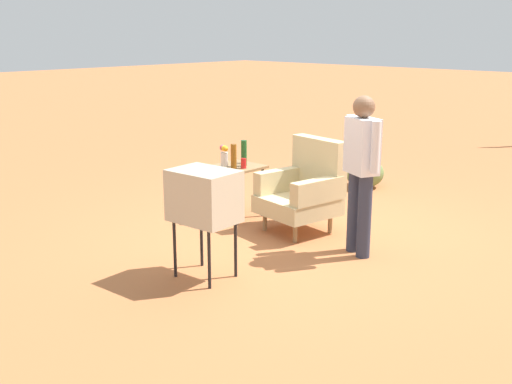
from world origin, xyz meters
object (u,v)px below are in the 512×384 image
side_table (237,173)px  person_standing (361,166)px  bottle_wine_green (244,153)px  bottle_tall_amber (234,156)px  tv_on_stand (204,197)px  soda_can_red (244,163)px  soda_can_blue (244,158)px  flower_vase (224,155)px  armchair (304,189)px

side_table → person_standing: size_ratio=0.39×
bottle_wine_green → bottle_tall_amber: bearing=-85.6°
tv_on_stand → soda_can_red: 1.83m
side_table → soda_can_red: soda_can_red is taller
side_table → bottle_wine_green: bottle_wine_green is taller
bottle_wine_green → soda_can_blue: 0.20m
soda_can_red → bottle_wine_green: size_ratio=0.38×
bottle_wine_green → flower_vase: size_ratio=1.21×
armchair → bottle_wine_green: armchair is taller
bottle_tall_amber → flower_vase: bearing=-178.1°
soda_can_blue → flower_vase: 0.33m
armchair → side_table: bearing=-171.5°
armchair → flower_vase: size_ratio=4.00×
armchair → side_table: size_ratio=1.64×
tv_on_stand → side_table: bearing=126.1°
tv_on_stand → bottle_wine_green: bearing=123.5°
side_table → bottle_tall_amber: bottle_tall_amber is taller
tv_on_stand → soda_can_blue: 2.13m
armchair → person_standing: person_standing is taller
flower_vase → soda_can_red: bearing=23.5°
tv_on_stand → bottle_wine_green: tv_on_stand is taller
soda_can_red → bottle_wine_green: 0.16m
soda_can_blue → person_standing: bearing=-7.8°
bottle_wine_green → soda_can_blue: bearing=135.0°
person_standing → flower_vase: 1.93m
side_table → tv_on_stand: size_ratio=0.63×
bottle_wine_green → bottle_tall_amber: (0.01, -0.19, -0.01)m
soda_can_blue → bottle_tall_amber: bearing=-66.5°
bottle_wine_green → soda_can_blue: bottle_wine_green is taller
soda_can_red → side_table: bearing=164.1°
soda_can_red → tv_on_stand: bearing=-57.1°
bottle_tall_amber → flower_vase: bottle_tall_amber is taller
person_standing → flower_vase: size_ratio=6.19×
tv_on_stand → soda_can_red: (-1.00, 1.54, -0.07)m
bottle_wine_green → tv_on_stand: bearing=-56.5°
bottle_wine_green → person_standing: bearing=-4.5°
person_standing → bottle_wine_green: 1.79m
tv_on_stand → soda_can_blue: size_ratio=8.44×
bottle_wine_green → flower_vase: (-0.14, -0.20, -0.01)m
tv_on_stand → soda_can_red: bearing=122.9°
flower_vase → bottle_wine_green: bearing=54.3°
armchair → flower_vase: armchair is taller
tv_on_stand → soda_can_blue: (-1.21, 1.76, -0.07)m
bottle_wine_green → side_table: bearing=-145.1°
person_standing → bottle_tall_amber: (-1.77, -0.05, -0.14)m
side_table → person_standing: 1.90m
tv_on_stand → person_standing: size_ratio=0.63×
side_table → soda_can_blue: 0.24m
armchair → side_table: armchair is taller
soda_can_red → flower_vase: (-0.23, -0.10, 0.09)m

